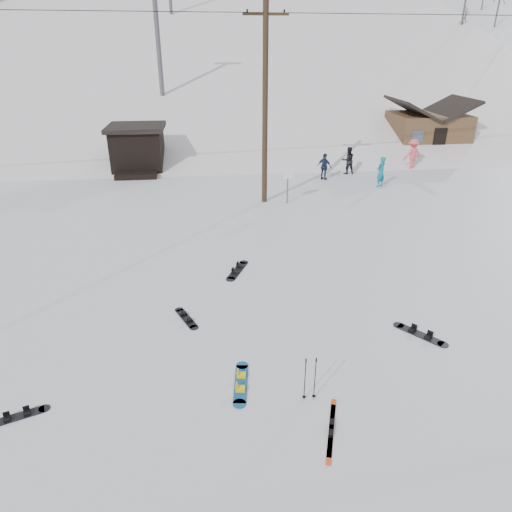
{
  "coord_description": "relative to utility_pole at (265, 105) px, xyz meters",
  "views": [
    {
      "loc": [
        -0.78,
        -7.88,
        7.37
      ],
      "look_at": [
        0.57,
        4.65,
        1.4
      ],
      "focal_mm": 32.0,
      "sensor_mm": 36.0,
      "label": 1
    }
  ],
  "objects": [
    {
      "name": "cabin",
      "position": [
        13.0,
        10.0,
        -3.2
      ],
      "size": [
        5.39,
        4.4,
        3.77
      ],
      "color": "brown",
      "rests_on": "ground"
    },
    {
      "name": "hero_snowboard",
      "position": [
        -2.23,
        -13.43,
        -4.65
      ],
      "size": [
        0.47,
        1.62,
        0.11
      ],
      "rotation": [
        0.0,
        0.0,
        1.45
      ],
      "color": "#17589A",
      "rests_on": "ground"
    },
    {
      "name": "board_scatter_a",
      "position": [
        -7.12,
        -13.96,
        -4.66
      ],
      "size": [
        1.25,
        0.63,
        0.09
      ],
      "rotation": [
        0.0,
        0.0,
        0.36
      ],
      "color": "black",
      "rests_on": "ground"
    },
    {
      "name": "ski_slope",
      "position": [
        -2.0,
        41.0,
        -16.68
      ],
      "size": [
        60.0,
        85.24,
        65.97
      ],
      "primitive_type": "cube",
      "rotation": [
        0.31,
        0.0,
        0.0
      ],
      "color": "white",
      "rests_on": "ground"
    },
    {
      "name": "skier_dark",
      "position": [
        5.69,
        4.74,
        -3.87
      ],
      "size": [
        0.83,
        0.67,
        1.63
      ],
      "primitive_type": "imported",
      "rotation": [
        0.0,
        0.0,
        3.22
      ],
      "color": "black",
      "rests_on": "ground"
    },
    {
      "name": "trail_sign",
      "position": [
        1.1,
        -0.42,
        -3.41
      ],
      "size": [
        0.5,
        0.09,
        1.85
      ],
      "color": "#595B60",
      "rests_on": "ground"
    },
    {
      "name": "lift_tower_near",
      "position": [
        -6.0,
        16.0,
        3.18
      ],
      "size": [
        2.2,
        0.36,
        8.0
      ],
      "color": "#595B60",
      "rests_on": "ski_slope"
    },
    {
      "name": "treeline_crest",
      "position": [
        -2.0,
        72.0,
        -4.68
      ],
      "size": [
        50.0,
        6.0,
        10.0
      ],
      "primitive_type": null,
      "color": "black",
      "rests_on": "ski_slope"
    },
    {
      "name": "skier_teal",
      "position": [
        6.68,
        1.86,
        -3.85
      ],
      "size": [
        0.73,
        0.67,
        1.67
      ],
      "primitive_type": "imported",
      "rotation": [
        0.0,
        0.0,
        3.75
      ],
      "color": "#0E7590",
      "rests_on": "ground"
    },
    {
      "name": "skier_pink",
      "position": [
        10.01,
        5.38,
        -3.75
      ],
      "size": [
        1.36,
        1.02,
        1.87
      ],
      "primitive_type": "imported",
      "rotation": [
        0.0,
        0.0,
        3.44
      ],
      "color": "#F2555F",
      "rests_on": "ground"
    },
    {
      "name": "skier_navy",
      "position": [
        3.95,
        3.58,
        -3.92
      ],
      "size": [
        0.91,
        0.89,
        1.53
      ],
      "primitive_type": "imported",
      "rotation": [
        0.0,
        0.0,
        2.38
      ],
      "color": "#18243E",
      "rests_on": "ground"
    },
    {
      "name": "ground",
      "position": [
        -2.0,
        -14.0,
        -4.68
      ],
      "size": [
        200.0,
        200.0,
        0.0
      ],
      "primitive_type": "plane",
      "color": "white",
      "rests_on": "ground"
    },
    {
      "name": "hero_skis",
      "position": [
        -0.46,
        -15.04,
        -4.65
      ],
      "size": [
        0.67,
        1.75,
        0.09
      ],
      "rotation": [
        0.0,
        0.0,
        -0.32
      ],
      "color": "red",
      "rests_on": "ground"
    },
    {
      "name": "ski_poles",
      "position": [
        -0.73,
        -14.07,
        -4.11
      ],
      "size": [
        0.31,
        0.08,
        1.12
      ],
      "color": "black",
      "rests_on": "ground"
    },
    {
      "name": "board_scatter_d",
      "position": [
        2.85,
        -11.97,
        -4.65
      ],
      "size": [
        1.12,
        1.3,
        0.11
      ],
      "rotation": [
        0.0,
        0.0,
        -0.88
      ],
      "color": "black",
      "rests_on": "ground"
    },
    {
      "name": "ridge_right",
      "position": [
        36.0,
        36.0,
        -15.68
      ],
      "size": [
        45.66,
        93.98,
        54.59
      ],
      "primitive_type": "cube",
      "rotation": [
        0.21,
        -0.05,
        -0.12
      ],
      "color": "white",
      "rests_on": "ground"
    },
    {
      "name": "board_scatter_b",
      "position": [
        -3.6,
        -10.46,
        -4.66
      ],
      "size": [
        0.72,
        1.26,
        0.1
      ],
      "rotation": [
        0.0,
        0.0,
        2.0
      ],
      "color": "black",
      "rests_on": "ground"
    },
    {
      "name": "lift_hut",
      "position": [
        -7.0,
        6.94,
        -3.32
      ],
      "size": [
        3.4,
        4.1,
        2.75
      ],
      "color": "black",
      "rests_on": "ground"
    },
    {
      "name": "utility_pole",
      "position": [
        0.0,
        0.0,
        0.0
      ],
      "size": [
        2.0,
        0.26,
        9.0
      ],
      "color": "#3A2819",
      "rests_on": "ground"
    },
    {
      "name": "board_scatter_f",
      "position": [
        -1.9,
        -7.55,
        -4.65
      ],
      "size": [
        0.88,
        1.57,
        0.12
      ],
      "rotation": [
        0.0,
        0.0,
        1.15
      ],
      "color": "black",
      "rests_on": "ground"
    }
  ]
}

